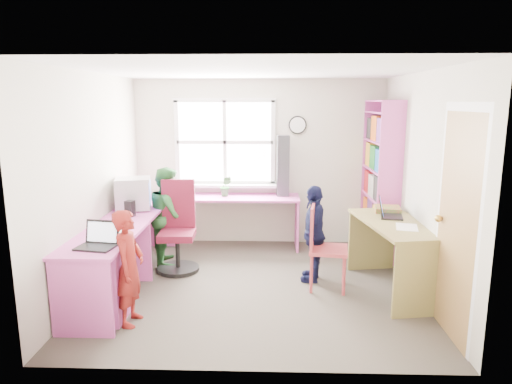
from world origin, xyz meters
TOP-DOWN VIEW (x-y plane):
  - room at (0.01, 0.10)m, footprint 3.64×3.44m
  - l_desk at (-1.31, -0.28)m, footprint 2.38×2.95m
  - right_desk at (1.54, -0.07)m, footprint 0.84×1.45m
  - bookshelf at (1.65, 1.19)m, footprint 0.30×1.02m
  - swivel_chair at (-0.98, 0.52)m, footprint 0.55×0.55m
  - wooden_chair at (0.75, -0.02)m, footprint 0.47×0.47m
  - crt_monitor at (-1.54, 0.57)m, footprint 0.48×0.44m
  - laptop_left at (-1.43, -0.90)m, footprint 0.38×0.33m
  - laptop_right at (1.50, 0.17)m, footprint 0.33×0.37m
  - speaker_a at (-1.48, 0.24)m, footprint 0.12×0.12m
  - speaker_b at (-1.47, 0.86)m, footprint 0.10×0.10m
  - cd_tower at (0.34, 1.50)m, footprint 0.18×0.16m
  - game_box at (1.57, 0.42)m, footprint 0.33×0.33m
  - paper_a at (-1.41, -0.51)m, footprint 0.26×0.34m
  - paper_b at (1.60, -0.28)m, footprint 0.28×0.35m
  - potted_plant at (-0.47, 1.43)m, footprint 0.16×0.13m
  - person_red at (-1.15, -0.93)m, footprint 0.28×0.41m
  - person_green at (-1.15, 0.77)m, footprint 0.58×0.69m
  - person_navy at (0.68, 0.21)m, footprint 0.40×0.71m

SIDE VIEW (x-z plane):
  - l_desk at x=-1.31m, z-range 0.08..0.83m
  - swivel_chair at x=-0.98m, z-range -0.08..1.04m
  - wooden_chair at x=0.75m, z-range 0.04..0.99m
  - person_red at x=-1.15m, z-range 0.00..1.11m
  - person_navy at x=0.68m, z-range 0.00..1.14m
  - right_desk at x=1.54m, z-range 0.18..0.97m
  - person_green at x=-1.15m, z-range 0.00..1.26m
  - paper_a at x=-1.41m, z-range 0.75..0.75m
  - paper_b at x=1.60m, z-range 0.79..0.79m
  - laptop_left at x=-1.43m, z-range 0.69..0.92m
  - game_box at x=1.57m, z-range 0.79..0.85m
  - speaker_b at x=-1.47m, z-range 0.75..0.92m
  - laptop_right at x=1.50m, z-range 0.73..0.95m
  - speaker_a at x=-1.48m, z-range 0.75..0.94m
  - potted_plant at x=-0.47m, z-range 0.75..1.04m
  - crt_monitor at x=-1.54m, z-range 0.75..1.15m
  - bookshelf at x=1.65m, z-range -0.05..2.05m
  - cd_tower at x=0.34m, z-range 0.75..1.62m
  - room at x=0.01m, z-range 0.00..2.44m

